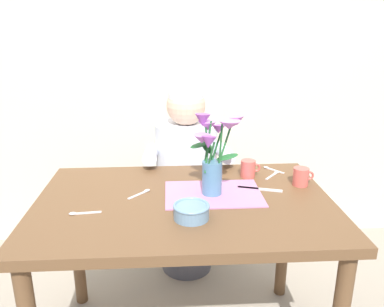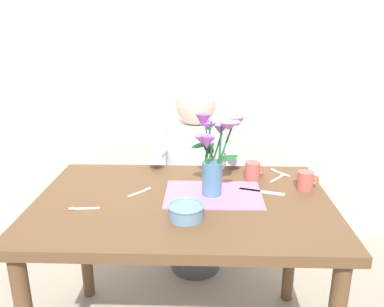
{
  "view_description": "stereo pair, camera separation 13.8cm",
  "coord_description": "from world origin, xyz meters",
  "px_view_note": "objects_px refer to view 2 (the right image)",
  "views": [
    {
      "loc": [
        -0.06,
        -1.44,
        1.41
      ],
      "look_at": [
        0.04,
        0.05,
        0.92
      ],
      "focal_mm": 36.42,
      "sensor_mm": 36.0,
      "label": 1
    },
    {
      "loc": [
        0.08,
        -1.44,
        1.41
      ],
      "look_at": [
        0.04,
        0.05,
        0.92
      ],
      "focal_mm": 36.42,
      "sensor_mm": 36.0,
      "label": 2
    }
  ],
  "objects_px": {
    "coffee_cup": "(306,180)",
    "flower_vase": "(214,150)",
    "seated_person": "(196,182)",
    "ceramic_mug": "(253,171)",
    "dinner_knife": "(262,192)",
    "ceramic_bowl": "(186,211)"
  },
  "relations": [
    {
      "from": "seated_person",
      "to": "coffee_cup",
      "type": "relative_size",
      "value": 12.2
    },
    {
      "from": "flower_vase",
      "to": "dinner_knife",
      "type": "xyz_separation_m",
      "value": [
        0.21,
        0.03,
        -0.19
      ]
    },
    {
      "from": "seated_person",
      "to": "flower_vase",
      "type": "xyz_separation_m",
      "value": [
        0.08,
        -0.57,
        0.37
      ]
    },
    {
      "from": "ceramic_bowl",
      "to": "dinner_knife",
      "type": "bearing_deg",
      "value": 37.92
    },
    {
      "from": "coffee_cup",
      "to": "ceramic_mug",
      "type": "bearing_deg",
      "value": 151.88
    },
    {
      "from": "flower_vase",
      "to": "ceramic_bowl",
      "type": "bearing_deg",
      "value": -116.26
    },
    {
      "from": "flower_vase",
      "to": "dinner_knife",
      "type": "bearing_deg",
      "value": 9.01
    },
    {
      "from": "flower_vase",
      "to": "dinner_knife",
      "type": "relative_size",
      "value": 1.8
    },
    {
      "from": "ceramic_bowl",
      "to": "coffee_cup",
      "type": "relative_size",
      "value": 1.46
    },
    {
      "from": "flower_vase",
      "to": "ceramic_bowl",
      "type": "height_order",
      "value": "flower_vase"
    },
    {
      "from": "seated_person",
      "to": "dinner_knife",
      "type": "distance_m",
      "value": 0.64
    },
    {
      "from": "flower_vase",
      "to": "ceramic_mug",
      "type": "height_order",
      "value": "flower_vase"
    },
    {
      "from": "ceramic_mug",
      "to": "seated_person",
      "type": "bearing_deg",
      "value": 125.12
    },
    {
      "from": "seated_person",
      "to": "ceramic_mug",
      "type": "relative_size",
      "value": 12.2
    },
    {
      "from": "seated_person",
      "to": "flower_vase",
      "type": "height_order",
      "value": "seated_person"
    },
    {
      "from": "ceramic_bowl",
      "to": "ceramic_mug",
      "type": "relative_size",
      "value": 1.46
    },
    {
      "from": "seated_person",
      "to": "dinner_knife",
      "type": "height_order",
      "value": "seated_person"
    },
    {
      "from": "flower_vase",
      "to": "ceramic_mug",
      "type": "xyz_separation_m",
      "value": [
        0.19,
        0.18,
        -0.15
      ]
    },
    {
      "from": "ceramic_mug",
      "to": "coffee_cup",
      "type": "distance_m",
      "value": 0.24
    },
    {
      "from": "dinner_knife",
      "to": "coffee_cup",
      "type": "xyz_separation_m",
      "value": [
        0.19,
        0.04,
        0.04
      ]
    },
    {
      "from": "coffee_cup",
      "to": "flower_vase",
      "type": "bearing_deg",
      "value": -169.79
    },
    {
      "from": "seated_person",
      "to": "coffee_cup",
      "type": "distance_m",
      "value": 0.73
    }
  ]
}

